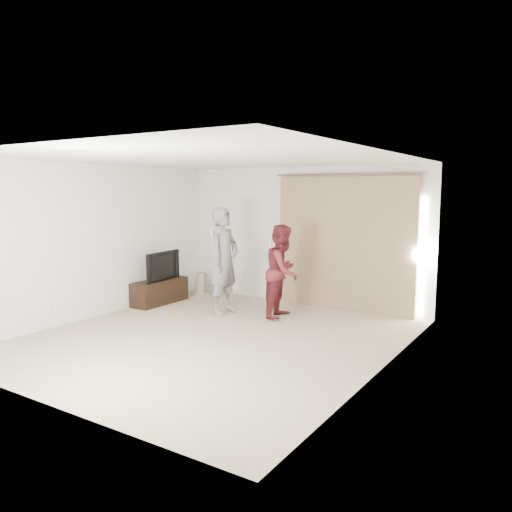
# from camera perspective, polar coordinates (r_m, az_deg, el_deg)

# --- Properties ---
(floor) EXTENTS (5.50, 5.50, 0.00)m
(floor) POSITION_cam_1_polar(r_m,az_deg,el_deg) (7.45, -4.79, -9.31)
(floor) COLOR tan
(floor) RESTS_ON ground
(wall_back) EXTENTS (5.00, 0.04, 2.60)m
(wall_back) POSITION_cam_1_polar(r_m,az_deg,el_deg) (9.51, 5.23, 2.32)
(wall_back) COLOR white
(wall_back) RESTS_ON ground
(wall_left) EXTENTS (0.04, 5.50, 2.60)m
(wall_left) POSITION_cam_1_polar(r_m,az_deg,el_deg) (8.92, -17.76, 1.65)
(wall_left) COLOR white
(wall_left) RESTS_ON ground
(ceiling) EXTENTS (5.00, 5.50, 0.01)m
(ceiling) POSITION_cam_1_polar(r_m,az_deg,el_deg) (7.15, -5.02, 11.06)
(ceiling) COLOR white
(ceiling) RESTS_ON wall_back
(curtain) EXTENTS (2.80, 0.11, 2.46)m
(curtain) POSITION_cam_1_polar(r_m,az_deg,el_deg) (9.07, 10.16, 1.37)
(curtain) COLOR tan
(curtain) RESTS_ON ground
(tv_console) EXTENTS (0.41, 1.19, 0.46)m
(tv_console) POSITION_cam_1_polar(r_m,az_deg,el_deg) (9.76, -10.94, -4.01)
(tv_console) COLOR black
(tv_console) RESTS_ON ground
(tv) EXTENTS (0.22, 0.96, 0.55)m
(tv) POSITION_cam_1_polar(r_m,az_deg,el_deg) (9.67, -11.01, -1.09)
(tv) COLOR black
(tv) RESTS_ON tv_console
(scratching_post) EXTENTS (0.35, 0.35, 0.47)m
(scratching_post) POSITION_cam_1_polar(r_m,az_deg,el_deg) (10.42, -6.37, -3.42)
(scratching_post) COLOR tan
(scratching_post) RESTS_ON ground
(person_man) EXTENTS (0.45, 0.68, 1.86)m
(person_man) POSITION_cam_1_polar(r_m,az_deg,el_deg) (8.74, -3.66, -0.56)
(person_man) COLOR slate
(person_man) RESTS_ON ground
(person_woman) EXTENTS (0.70, 0.84, 1.59)m
(person_woman) POSITION_cam_1_polar(r_m,az_deg,el_deg) (8.50, 3.08, -1.72)
(person_woman) COLOR maroon
(person_woman) RESTS_ON ground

